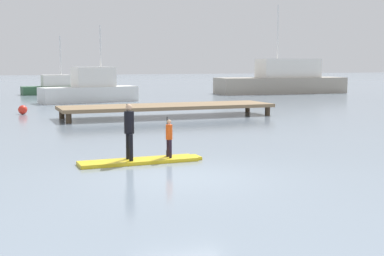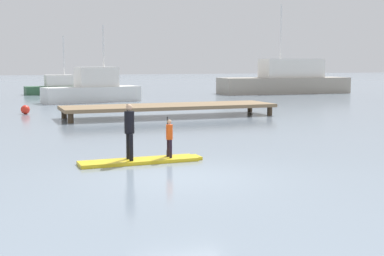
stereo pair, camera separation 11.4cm
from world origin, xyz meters
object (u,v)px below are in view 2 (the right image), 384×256
at_px(paddleboard_near, 141,161).
at_px(paddler_adult, 129,128).
at_px(paddler_child_solo, 169,136).
at_px(fishing_boat_green_midground, 93,89).
at_px(mooring_buoy_near, 25,110).
at_px(trawler_grey_distant, 58,87).
at_px(fishing_boat_white_large, 286,80).

distance_m(paddleboard_near, paddler_adult, 1.02).
bearing_deg(paddler_adult, paddler_child_solo, 0.87).
relative_size(fishing_boat_green_midground, mooring_buoy_near, 14.52).
distance_m(paddler_adult, fishing_boat_green_midground, 24.84).
bearing_deg(trawler_grey_distant, paddler_child_solo, -91.64).
xyz_separation_m(fishing_boat_white_large, mooring_buoy_near, (-24.39, -13.09, -0.97)).
bearing_deg(paddler_adult, fishing_boat_white_large, 52.78).
height_order(fishing_boat_white_large, mooring_buoy_near, fishing_boat_white_large).
relative_size(paddleboard_near, paddler_adult, 2.25).
bearing_deg(paddleboard_near, fishing_boat_white_large, 53.19).
xyz_separation_m(paddler_adult, mooring_buoy_near, (-1.86, 16.57, -0.76)).
distance_m(paddler_adult, trawler_grey_distant, 35.72).
bearing_deg(paddleboard_near, fishing_boat_green_midground, 82.85).
bearing_deg(fishing_boat_green_midground, paddler_child_solo, -95.17).
relative_size(paddleboard_near, paddler_child_solo, 3.04).
distance_m(paddleboard_near, fishing_boat_green_midground, 24.81).
distance_m(paddleboard_near, paddler_child_solo, 1.09).
distance_m(paddler_adult, paddler_child_solo, 1.23).
bearing_deg(paddleboard_near, paddler_adult, 179.49).
xyz_separation_m(paddleboard_near, trawler_grey_distant, (1.88, 35.66, 0.62)).
bearing_deg(fishing_boat_green_midground, trawler_grey_distant, 96.23).
height_order(paddler_child_solo, trawler_grey_distant, trawler_grey_distant).
height_order(paddler_child_solo, fishing_boat_green_midground, fishing_boat_green_midground).
distance_m(paddler_child_solo, fishing_boat_green_midground, 24.69).
height_order(paddler_adult, fishing_boat_white_large, fishing_boat_white_large).
relative_size(paddler_child_solo, mooring_buoy_near, 2.34).
relative_size(paddler_child_solo, fishing_boat_green_midground, 0.16).
xyz_separation_m(paddleboard_near, fishing_boat_green_midground, (3.09, 24.61, 0.90)).
bearing_deg(fishing_boat_white_large, mooring_buoy_near, -151.78).
distance_m(fishing_boat_white_large, fishing_boat_green_midground, 19.77).
bearing_deg(fishing_boat_white_large, paddleboard_near, -126.81).
relative_size(paddleboard_near, fishing_boat_white_large, 0.29).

